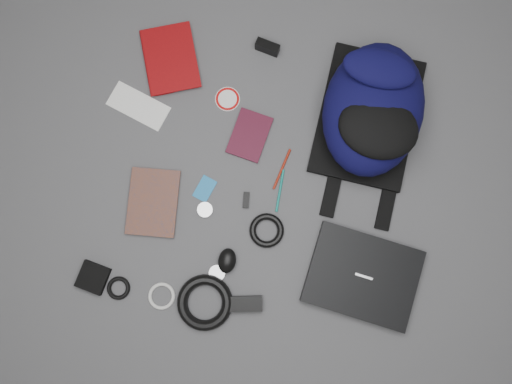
# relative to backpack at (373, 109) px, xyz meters

# --- Properties ---
(ground) EXTENTS (4.00, 4.00, 0.00)m
(ground) POSITION_rel_backpack_xyz_m (-0.36, -0.32, -0.11)
(ground) COLOR #4F4F51
(ground) RESTS_ON ground
(backpack) EXTENTS (0.42, 0.56, 0.22)m
(backpack) POSITION_rel_backpack_xyz_m (0.00, 0.00, 0.00)
(backpack) COLOR black
(backpack) RESTS_ON ground
(laptop) EXTENTS (0.41, 0.34, 0.04)m
(laptop) POSITION_rel_backpack_xyz_m (0.04, -0.56, -0.09)
(laptop) COLOR black
(laptop) RESTS_ON ground
(textbook_red) EXTENTS (0.26, 0.30, 0.03)m
(textbook_red) POSITION_rel_backpack_xyz_m (-0.82, 0.10, -0.10)
(textbook_red) COLOR maroon
(textbook_red) RESTS_ON ground
(comic_book) EXTENTS (0.18, 0.24, 0.02)m
(comic_book) POSITION_rel_backpack_xyz_m (-0.80, -0.40, -0.10)
(comic_book) COLOR #C4560E
(comic_book) RESTS_ON ground
(envelope) EXTENTS (0.24, 0.17, 0.00)m
(envelope) POSITION_rel_backpack_xyz_m (-0.82, -0.06, -0.11)
(envelope) COLOR white
(envelope) RESTS_ON ground
(dvd_case) EXTENTS (0.16, 0.19, 0.01)m
(dvd_case) POSITION_rel_backpack_xyz_m (-0.41, -0.12, -0.10)
(dvd_case) COLOR #3A0B19
(dvd_case) RESTS_ON ground
(compact_camera) EXTENTS (0.09, 0.05, 0.05)m
(compact_camera) POSITION_rel_backpack_xyz_m (-0.38, 0.21, -0.09)
(compact_camera) COLOR black
(compact_camera) RESTS_ON ground
(sticker_disc) EXTENTS (0.12, 0.12, 0.00)m
(sticker_disc) POSITION_rel_backpack_xyz_m (-0.50, 0.01, -0.11)
(sticker_disc) COLOR white
(sticker_disc) RESTS_ON ground
(pen_teal) EXTENTS (0.02, 0.15, 0.01)m
(pen_teal) POSITION_rel_backpack_xyz_m (-0.28, -0.30, -0.11)
(pen_teal) COLOR #0D7D72
(pen_teal) RESTS_ON ground
(pen_red) EXTENTS (0.05, 0.15, 0.01)m
(pen_red) POSITION_rel_backpack_xyz_m (-0.28, -0.22, -0.11)
(pen_red) COLOR maroon
(pen_red) RESTS_ON ground
(id_badge) EXTENTS (0.08, 0.10, 0.00)m
(id_badge) POSITION_rel_backpack_xyz_m (-0.54, -0.33, -0.11)
(id_badge) COLOR #1875B9
(id_badge) RESTS_ON ground
(usb_black) EXTENTS (0.02, 0.06, 0.01)m
(usb_black) POSITION_rel_backpack_xyz_m (-0.39, -0.35, -0.10)
(usb_black) COLOR black
(usb_black) RESTS_ON ground
(mouse) EXTENTS (0.06, 0.09, 0.05)m
(mouse) POSITION_rel_backpack_xyz_m (-0.43, -0.57, -0.09)
(mouse) COLOR black
(mouse) RESTS_ON ground
(headphone_left) EXTENTS (0.07, 0.07, 0.01)m
(headphone_left) POSITION_rel_backpack_xyz_m (-0.53, -0.40, -0.10)
(headphone_left) COLOR silver
(headphone_left) RESTS_ON ground
(headphone_right) EXTENTS (0.06, 0.06, 0.01)m
(headphone_right) POSITION_rel_backpack_xyz_m (-0.46, -0.61, -0.10)
(headphone_right) COLOR #B9B9BC
(headphone_right) RESTS_ON ground
(cable_coil) EXTENTS (0.14, 0.14, 0.02)m
(cable_coil) POSITION_rel_backpack_xyz_m (-0.31, -0.45, -0.10)
(cable_coil) COLOR black
(cable_coil) RESTS_ON ground
(power_brick) EXTENTS (0.13, 0.07, 0.03)m
(power_brick) POSITION_rel_backpack_xyz_m (-0.35, -0.70, -0.09)
(power_brick) COLOR black
(power_brick) RESTS_ON ground
(power_cord_coil) EXTENTS (0.23, 0.23, 0.04)m
(power_cord_coil) POSITION_rel_backpack_xyz_m (-0.49, -0.72, -0.09)
(power_cord_coil) COLOR black
(power_cord_coil) RESTS_ON ground
(pouch) EXTENTS (0.12, 0.12, 0.02)m
(pouch) POSITION_rel_backpack_xyz_m (-0.88, -0.68, -0.10)
(pouch) COLOR black
(pouch) RESTS_ON ground
(earbud_coil) EXTENTS (0.08, 0.08, 0.01)m
(earbud_coil) POSITION_rel_backpack_xyz_m (-0.79, -0.71, -0.10)
(earbud_coil) COLOR black
(earbud_coil) RESTS_ON ground
(white_cable_coil) EXTENTS (0.09, 0.09, 0.01)m
(white_cable_coil) POSITION_rel_backpack_xyz_m (-0.64, -0.71, -0.10)
(white_cable_coil) COLOR white
(white_cable_coil) RESTS_ON ground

